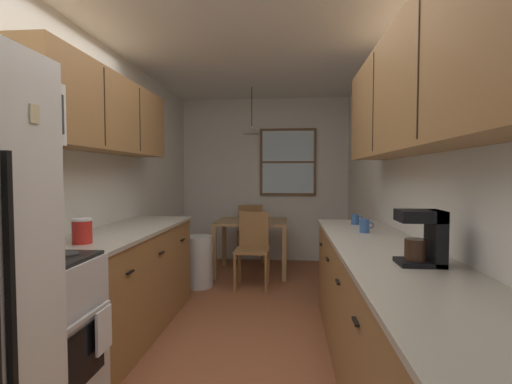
{
  "coord_description": "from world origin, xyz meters",
  "views": [
    {
      "loc": [
        0.39,
        -2.41,
        1.37
      ],
      "look_at": [
        0.05,
        1.46,
        1.18
      ],
      "focal_mm": 26.73,
      "sensor_mm": 36.0,
      "label": 1
    }
  ],
  "objects_px": {
    "trash_bin": "(199,262)",
    "mug_by_coffeemaker": "(365,226)",
    "dining_table": "(252,228)",
    "dining_chair_far": "(250,230)",
    "coffee_maker": "(425,236)",
    "storage_canister": "(82,231)",
    "stove_range": "(26,344)",
    "mug_spare": "(355,219)",
    "dining_chair_near": "(253,245)"
  },
  "relations": [
    {
      "from": "dining_chair_near",
      "to": "dining_chair_far",
      "type": "distance_m",
      "value": 1.25
    },
    {
      "from": "dining_chair_near",
      "to": "mug_spare",
      "type": "relative_size",
      "value": 8.33
    },
    {
      "from": "dining_table",
      "to": "dining_chair_near",
      "type": "relative_size",
      "value": 1.07
    },
    {
      "from": "stove_range",
      "to": "mug_spare",
      "type": "height_order",
      "value": "stove_range"
    },
    {
      "from": "storage_canister",
      "to": "coffee_maker",
      "type": "bearing_deg",
      "value": -11.61
    },
    {
      "from": "stove_range",
      "to": "coffee_maker",
      "type": "height_order",
      "value": "coffee_maker"
    },
    {
      "from": "stove_range",
      "to": "dining_table",
      "type": "bearing_deg",
      "value": 75.46
    },
    {
      "from": "dining_table",
      "to": "mug_spare",
      "type": "bearing_deg",
      "value": -55.41
    },
    {
      "from": "dining_table",
      "to": "mug_by_coffeemaker",
      "type": "relative_size",
      "value": 8.49
    },
    {
      "from": "coffee_maker",
      "to": "mug_by_coffeemaker",
      "type": "bearing_deg",
      "value": 95.08
    },
    {
      "from": "trash_bin",
      "to": "mug_by_coffeemaker",
      "type": "relative_size",
      "value": 5.43
    },
    {
      "from": "trash_bin",
      "to": "coffee_maker",
      "type": "relative_size",
      "value": 2.18
    },
    {
      "from": "dining_table",
      "to": "dining_chair_far",
      "type": "bearing_deg",
      "value": 98.04
    },
    {
      "from": "dining_table",
      "to": "dining_chair_far",
      "type": "distance_m",
      "value": 0.64
    },
    {
      "from": "stove_range",
      "to": "mug_spare",
      "type": "distance_m",
      "value": 2.68
    },
    {
      "from": "dining_chair_far",
      "to": "coffee_maker",
      "type": "bearing_deg",
      "value": -71.25
    },
    {
      "from": "trash_bin",
      "to": "storage_canister",
      "type": "height_order",
      "value": "storage_canister"
    },
    {
      "from": "storage_canister",
      "to": "mug_spare",
      "type": "height_order",
      "value": "storage_canister"
    },
    {
      "from": "mug_spare",
      "to": "coffee_maker",
      "type": "bearing_deg",
      "value": -86.91
    },
    {
      "from": "dining_chair_near",
      "to": "mug_by_coffeemaker",
      "type": "distance_m",
      "value": 1.88
    },
    {
      "from": "coffee_maker",
      "to": "mug_by_coffeemaker",
      "type": "xyz_separation_m",
      "value": [
        -0.1,
        1.08,
        -0.09
      ]
    },
    {
      "from": "mug_spare",
      "to": "stove_range",
      "type": "bearing_deg",
      "value": -139.2
    },
    {
      "from": "stove_range",
      "to": "mug_by_coffeemaker",
      "type": "xyz_separation_m",
      "value": [
        1.98,
        1.23,
        0.48
      ]
    },
    {
      "from": "dining_chair_near",
      "to": "mug_by_coffeemaker",
      "type": "height_order",
      "value": "mug_by_coffeemaker"
    },
    {
      "from": "trash_bin",
      "to": "stove_range",
      "type": "bearing_deg",
      "value": -96.38
    },
    {
      "from": "storage_canister",
      "to": "trash_bin",
      "type": "bearing_deg",
      "value": 81.68
    },
    {
      "from": "storage_canister",
      "to": "coffee_maker",
      "type": "xyz_separation_m",
      "value": [
        2.08,
        -0.43,
        0.06
      ]
    },
    {
      "from": "dining_table",
      "to": "storage_canister",
      "type": "distance_m",
      "value": 2.93
    },
    {
      "from": "trash_bin",
      "to": "mug_by_coffeemaker",
      "type": "distance_m",
      "value": 2.29
    },
    {
      "from": "stove_range",
      "to": "mug_by_coffeemaker",
      "type": "bearing_deg",
      "value": 31.78
    },
    {
      "from": "dining_table",
      "to": "mug_spare",
      "type": "relative_size",
      "value": 8.91
    },
    {
      "from": "dining_chair_near",
      "to": "trash_bin",
      "type": "distance_m",
      "value": 0.68
    },
    {
      "from": "dining_table",
      "to": "mug_by_coffeemaker",
      "type": "height_order",
      "value": "mug_by_coffeemaker"
    },
    {
      "from": "dining_table",
      "to": "mug_by_coffeemaker",
      "type": "xyz_separation_m",
      "value": [
        1.11,
        -2.12,
        0.34
      ]
    },
    {
      "from": "mug_spare",
      "to": "storage_canister",
      "type": "bearing_deg",
      "value": -150.3
    },
    {
      "from": "stove_range",
      "to": "dining_table",
      "type": "xyz_separation_m",
      "value": [
        0.87,
        3.35,
        0.15
      ]
    },
    {
      "from": "stove_range",
      "to": "trash_bin",
      "type": "relative_size",
      "value": 1.79
    },
    {
      "from": "storage_canister",
      "to": "mug_by_coffeemaker",
      "type": "xyz_separation_m",
      "value": [
        1.99,
        0.65,
        -0.03
      ]
    },
    {
      "from": "mug_by_coffeemaker",
      "to": "mug_spare",
      "type": "distance_m",
      "value": 0.49
    },
    {
      "from": "stove_range",
      "to": "trash_bin",
      "type": "height_order",
      "value": "stove_range"
    },
    {
      "from": "dining_chair_far",
      "to": "coffee_maker",
      "type": "distance_m",
      "value": 4.07
    },
    {
      "from": "stove_range",
      "to": "dining_chair_near",
      "type": "bearing_deg",
      "value": 70.97
    },
    {
      "from": "dining_chair_near",
      "to": "dining_chair_far",
      "type": "relative_size",
      "value": 1.0
    },
    {
      "from": "dining_table",
      "to": "storage_canister",
      "type": "relative_size",
      "value": 5.68
    },
    {
      "from": "dining_table",
      "to": "dining_chair_far",
      "type": "xyz_separation_m",
      "value": [
        -0.09,
        0.62,
        -0.12
      ]
    },
    {
      "from": "dining_table",
      "to": "coffee_maker",
      "type": "relative_size",
      "value": 3.4
    },
    {
      "from": "coffee_maker",
      "to": "dining_table",
      "type": "bearing_deg",
      "value": 110.7
    },
    {
      "from": "dining_chair_far",
      "to": "mug_spare",
      "type": "relative_size",
      "value": 8.33
    },
    {
      "from": "coffee_maker",
      "to": "mug_spare",
      "type": "distance_m",
      "value": 1.57
    },
    {
      "from": "dining_chair_near",
      "to": "storage_canister",
      "type": "height_order",
      "value": "storage_canister"
    }
  ]
}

